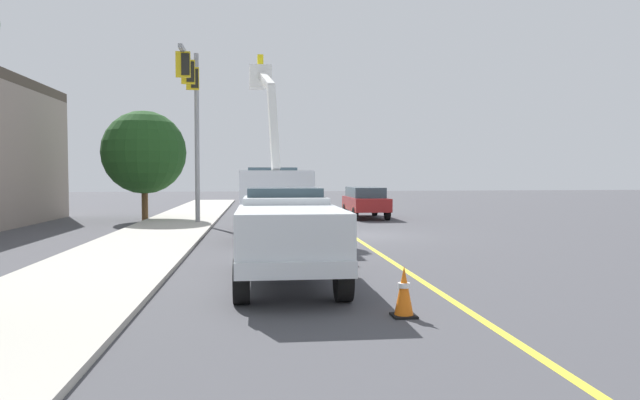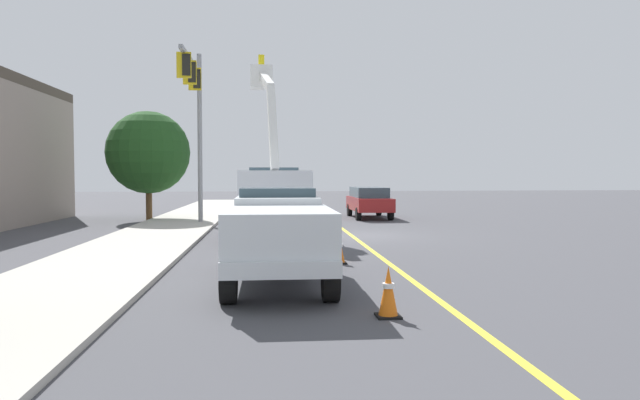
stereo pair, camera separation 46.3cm
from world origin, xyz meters
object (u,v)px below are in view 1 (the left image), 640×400
object	(u,v)px
passing_minivan	(365,200)
traffic_signal_mast	(193,102)
service_pickup_truck	(288,233)
traffic_cone_mid_front	(344,249)
traffic_cone_mid_rear	(324,228)
traffic_cone_leading	(404,292)
utility_bucket_truck	(274,194)
traffic_cone_trailing	(317,216)

from	to	relation	value
passing_minivan	traffic_signal_mast	size ratio (longest dim) A/B	0.60
service_pickup_truck	passing_minivan	world-z (taller)	service_pickup_truck
traffic_cone_mid_front	traffic_cone_mid_rear	size ratio (longest dim) A/B	0.94
service_pickup_truck	traffic_cone_leading	xyz separation A→B (m)	(-3.11, -1.70, -0.70)
traffic_cone_mid_rear	service_pickup_truck	bearing A→B (deg)	166.46
passing_minivan	traffic_cone_leading	distance (m)	21.93
passing_minivan	traffic_cone_mid_front	distance (m)	16.29
utility_bucket_truck	traffic_cone_leading	bearing A→B (deg)	-173.90
traffic_cone_trailing	service_pickup_truck	bearing A→B (deg)	169.99
passing_minivan	traffic_cone_mid_rear	distance (m)	10.73
traffic_cone_leading	traffic_signal_mast	world-z (taller)	traffic_signal_mast
utility_bucket_truck	traffic_signal_mast	distance (m)	6.24
traffic_cone_mid_front	passing_minivan	bearing A→B (deg)	-14.32
traffic_cone_trailing	traffic_signal_mast	xyz separation A→B (m)	(-0.96, 5.71, 5.24)
service_pickup_truck	traffic_signal_mast	world-z (taller)	traffic_signal_mast
traffic_cone_leading	passing_minivan	bearing A→B (deg)	-10.66
service_pickup_truck	traffic_signal_mast	distance (m)	14.73
passing_minivan	traffic_cone_mid_rear	xyz separation A→B (m)	(-10.05, 3.73, -0.56)
traffic_cone_mid_front	traffic_signal_mast	size ratio (longest dim) A/B	0.10
traffic_cone_mid_front	traffic_signal_mast	world-z (taller)	traffic_signal_mast
traffic_cone_trailing	traffic_signal_mast	world-z (taller)	traffic_signal_mast
traffic_cone_trailing	traffic_cone_mid_front	bearing A→B (deg)	175.90
utility_bucket_truck	traffic_cone_trailing	distance (m)	5.07
traffic_cone_trailing	utility_bucket_truck	bearing A→B (deg)	151.87
passing_minivan	traffic_cone_mid_front	bearing A→B (deg)	165.68
utility_bucket_truck	traffic_cone_trailing	xyz separation A→B (m)	(4.34, -2.32, -1.24)
traffic_cone_leading	traffic_cone_mid_rear	bearing A→B (deg)	-1.60
utility_bucket_truck	traffic_signal_mast	world-z (taller)	traffic_signal_mast
traffic_cone_mid_front	traffic_cone_trailing	bearing A→B (deg)	-4.10
traffic_cone_mid_rear	traffic_cone_trailing	distance (m)	6.28
traffic_cone_leading	traffic_cone_trailing	size ratio (longest dim) A/B	1.11
service_pickup_truck	traffic_signal_mast	size ratio (longest dim) A/B	0.70
passing_minivan	traffic_cone_leading	world-z (taller)	passing_minivan
passing_minivan	traffic_signal_mast	world-z (taller)	traffic_signal_mast
traffic_signal_mast	traffic_cone_leading	bearing A→B (deg)	-163.97
utility_bucket_truck	traffic_cone_mid_front	bearing A→B (deg)	-169.17
traffic_cone_mid_rear	traffic_cone_leading	bearing A→B (deg)	178.40
traffic_cone_leading	traffic_cone_mid_front	xyz separation A→B (m)	(5.77, -0.03, -0.04)
utility_bucket_truck	traffic_cone_mid_rear	size ratio (longest dim) A/B	9.86
service_pickup_truck	passing_minivan	size ratio (longest dim) A/B	1.17
traffic_cone_mid_rear	traffic_cone_mid_front	bearing A→B (deg)	177.08
traffic_cone_trailing	traffic_signal_mast	size ratio (longest dim) A/B	0.10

